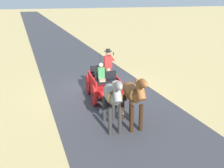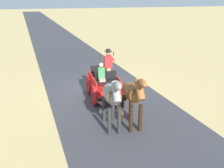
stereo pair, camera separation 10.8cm
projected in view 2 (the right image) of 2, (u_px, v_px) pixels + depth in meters
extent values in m
plane|color=tan|center=(100.00, 91.00, 13.31)|extent=(200.00, 200.00, 0.00)
cube|color=#38383D|center=(100.00, 91.00, 13.31)|extent=(5.52, 160.00, 0.01)
cube|color=red|center=(104.00, 85.00, 12.24)|extent=(1.39, 2.30, 0.12)
cube|color=red|center=(115.00, 79.00, 12.29)|extent=(0.24, 2.09, 0.44)
cube|color=red|center=(92.00, 80.00, 12.02)|extent=(0.24, 2.09, 0.44)
cube|color=red|center=(110.00, 96.00, 11.16)|extent=(1.10, 0.33, 0.08)
cube|color=red|center=(99.00, 81.00, 13.40)|extent=(0.73, 0.26, 0.06)
cube|color=black|center=(107.00, 81.00, 11.57)|extent=(1.05, 0.45, 0.14)
cube|color=black|center=(106.00, 76.00, 11.66)|extent=(1.02, 0.17, 0.44)
cube|color=black|center=(102.00, 75.00, 12.57)|extent=(1.05, 0.45, 0.14)
cube|color=black|center=(101.00, 69.00, 12.66)|extent=(1.02, 0.17, 0.44)
cylinder|color=red|center=(121.00, 93.00, 11.76)|extent=(0.18, 0.97, 0.96)
cylinder|color=black|center=(121.00, 93.00, 11.76)|extent=(0.14, 0.22, 0.21)
cylinder|color=red|center=(94.00, 95.00, 11.45)|extent=(0.18, 0.97, 0.96)
cylinder|color=black|center=(94.00, 95.00, 11.45)|extent=(0.14, 0.22, 0.21)
cylinder|color=red|center=(113.00, 82.00, 13.16)|extent=(0.18, 0.97, 0.96)
cylinder|color=black|center=(113.00, 82.00, 13.16)|extent=(0.14, 0.22, 0.21)
cylinder|color=red|center=(88.00, 84.00, 12.85)|extent=(0.18, 0.97, 0.96)
cylinder|color=black|center=(88.00, 84.00, 12.85)|extent=(0.14, 0.22, 0.21)
cylinder|color=brown|center=(116.00, 103.00, 10.25)|extent=(0.25, 2.00, 0.07)
cylinder|color=black|center=(100.00, 67.00, 11.26)|extent=(0.02, 0.02, 1.30)
cylinder|color=#998466|center=(108.00, 77.00, 11.81)|extent=(0.22, 0.22, 0.90)
cube|color=red|center=(108.00, 62.00, 11.57)|extent=(0.36, 0.25, 0.56)
sphere|color=#9E7051|center=(108.00, 53.00, 11.44)|extent=(0.22, 0.22, 0.22)
cylinder|color=black|center=(108.00, 51.00, 11.40)|extent=(0.36, 0.36, 0.01)
cylinder|color=black|center=(108.00, 50.00, 11.39)|extent=(0.20, 0.20, 0.10)
cylinder|color=red|center=(112.00, 58.00, 11.51)|extent=(0.27, 0.10, 0.32)
cube|color=black|center=(114.00, 54.00, 11.44)|extent=(0.03, 0.07, 0.14)
cube|color=#998466|center=(102.00, 80.00, 11.35)|extent=(0.31, 0.34, 0.14)
cube|color=#387F47|center=(101.00, 72.00, 11.36)|extent=(0.32, 0.23, 0.48)
sphere|color=beige|center=(101.00, 65.00, 11.24)|extent=(0.20, 0.20, 0.20)
ellipsoid|color=brown|center=(131.00, 92.00, 9.36)|extent=(0.69, 1.60, 0.64)
cylinder|color=black|center=(140.00, 118.00, 9.19)|extent=(0.15, 0.15, 1.05)
cylinder|color=black|center=(131.00, 119.00, 9.10)|extent=(0.15, 0.15, 1.05)
cylinder|color=black|center=(131.00, 106.00, 10.19)|extent=(0.15, 0.15, 1.05)
cylinder|color=black|center=(122.00, 107.00, 10.10)|extent=(0.15, 0.15, 1.05)
cylinder|color=brown|center=(140.00, 90.00, 8.46)|extent=(0.31, 0.67, 0.73)
ellipsoid|color=brown|center=(142.00, 83.00, 8.16)|extent=(0.26, 0.56, 0.28)
cube|color=black|center=(140.00, 88.00, 8.47)|extent=(0.10, 0.51, 0.56)
cylinder|color=black|center=(125.00, 93.00, 10.14)|extent=(0.11, 0.11, 0.70)
torus|color=brown|center=(136.00, 95.00, 8.84)|extent=(0.55, 0.12, 0.55)
ellipsoid|color=gray|center=(111.00, 94.00, 9.18)|extent=(0.76, 1.62, 0.64)
cylinder|color=#272726|center=(119.00, 121.00, 8.99)|extent=(0.15, 0.15, 1.05)
cylinder|color=#272726|center=(109.00, 122.00, 8.92)|extent=(0.15, 0.15, 1.05)
cylinder|color=#272726|center=(113.00, 108.00, 10.00)|extent=(0.15, 0.15, 1.05)
cylinder|color=#272726|center=(104.00, 109.00, 9.93)|extent=(0.15, 0.15, 1.05)
cylinder|color=gray|center=(116.00, 92.00, 8.27)|extent=(0.34, 0.68, 0.73)
ellipsoid|color=gray|center=(118.00, 85.00, 7.96)|extent=(0.29, 0.56, 0.28)
cube|color=#272726|center=(116.00, 91.00, 8.27)|extent=(0.13, 0.51, 0.56)
cylinder|color=#272726|center=(107.00, 94.00, 9.96)|extent=(0.11, 0.11, 0.70)
torus|color=brown|center=(114.00, 97.00, 8.65)|extent=(0.55, 0.14, 0.55)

